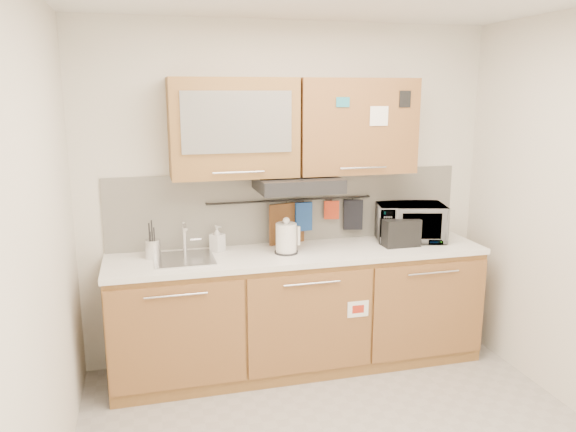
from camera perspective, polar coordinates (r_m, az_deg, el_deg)
wall_back at (r=4.39m, az=0.11°, el=2.25°), size 3.20×0.00×3.20m
wall_left at (r=2.83m, az=-24.27°, el=-4.68°), size 0.00×3.00×3.00m
base_cabinet at (r=4.36m, az=1.16°, el=-10.12°), size 2.80×0.64×0.88m
countertop at (r=4.19m, az=1.19°, el=-3.88°), size 2.82×0.62×0.04m
backsplash at (r=4.40m, az=0.15°, el=0.94°), size 2.80×0.02×0.56m
upper_cabinets at (r=4.15m, az=0.68°, el=9.04°), size 1.82×0.37×0.70m
range_hood at (r=4.13m, az=1.00°, el=3.29°), size 0.60×0.46×0.10m
sink at (r=4.06m, az=-10.51°, el=-4.27°), size 0.42×0.40×0.26m
utensil_rail at (r=4.35m, az=0.28°, el=1.62°), size 1.30×0.02×0.02m
utensil_crock at (r=4.11m, az=-13.57°, el=-3.24°), size 0.12×0.12×0.28m
kettle at (r=4.11m, az=-0.17°, el=-2.34°), size 0.20×0.18×0.27m
toaster at (r=4.40m, az=11.33°, el=-1.60°), size 0.28×0.17×0.21m
microwave at (r=4.57m, az=12.28°, el=-0.61°), size 0.60×0.48×0.29m
soap_bottle at (r=4.20m, az=-7.19°, el=-2.28°), size 0.12×0.12×0.19m
cutting_board at (r=4.37m, az=-0.11°, el=-1.08°), size 0.30×0.09×0.37m
oven_mitt at (r=4.39m, az=1.58°, el=-0.05°), size 0.14×0.04×0.22m
dark_pouch at (r=4.52m, az=6.61°, el=0.14°), size 0.16×0.08×0.24m
pot_holder at (r=4.45m, az=4.44°, el=0.61°), size 0.12×0.04×0.15m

